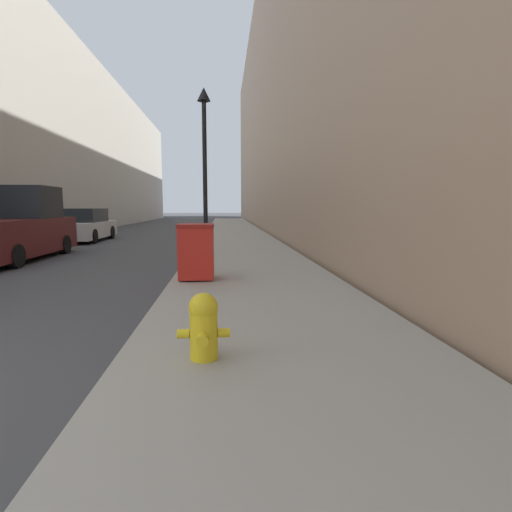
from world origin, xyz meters
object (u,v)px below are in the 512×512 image
object	(u,v)px
fire_hydrant	(204,325)
parked_sedan_near	(84,226)
pickup_truck	(12,229)
lamppost	(205,153)
trash_bin	(196,251)

from	to	relation	value
fire_hydrant	parked_sedan_near	xyz separation A→B (m)	(-6.40, 15.72, 0.22)
fire_hydrant	pickup_truck	world-z (taller)	pickup_truck
parked_sedan_near	fire_hydrant	bearing A→B (deg)	-67.85
pickup_truck	parked_sedan_near	distance (m)	6.74
lamppost	pickup_truck	xyz separation A→B (m)	(-5.90, 0.15, -2.32)
fire_hydrant	lamppost	size ratio (longest dim) A/B	0.13
fire_hydrant	parked_sedan_near	world-z (taller)	parked_sedan_near
fire_hydrant	lamppost	distance (m)	9.26
trash_bin	lamppost	size ratio (longest dim) A/B	0.22
trash_bin	pickup_truck	bearing A→B (deg)	141.73
pickup_truck	parked_sedan_near	size ratio (longest dim) A/B	1.14
lamppost	pickup_truck	bearing A→B (deg)	178.59
fire_hydrant	pickup_truck	xyz separation A→B (m)	(-6.27, 8.98, 0.44)
lamppost	parked_sedan_near	xyz separation A→B (m)	(-6.03, 6.88, -2.54)
pickup_truck	parked_sedan_near	world-z (taller)	pickup_truck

